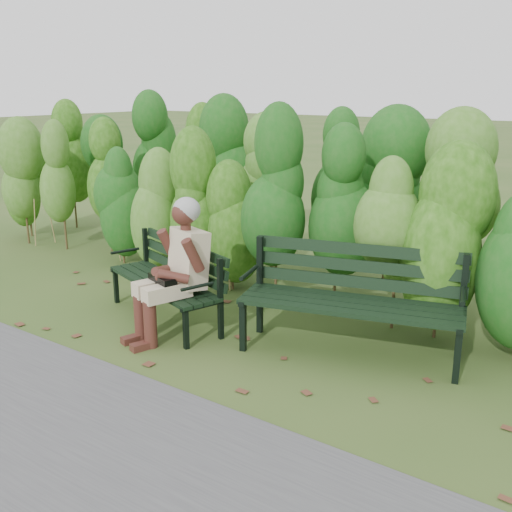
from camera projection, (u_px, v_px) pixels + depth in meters
The scene contains 7 objects.
ground at pixel (234, 344), 5.45m from camera, with size 80.00×80.00×0.00m, color #35541E.
footpath at pixel (21, 463), 3.71m from camera, with size 60.00×2.50×0.01m, color #474749.
hedge_band at pixel (335, 181), 6.57m from camera, with size 11.04×1.67×2.42m.
leaf_litter at pixel (253, 350), 5.31m from camera, with size 5.89×1.83×0.01m.
bench_left at pixel (170, 274), 5.95m from camera, with size 1.63×0.96×0.77m.
bench_right at pixel (353, 291), 5.16m from camera, with size 1.97×1.08×0.94m.
seated_woman at pixel (176, 262), 5.46m from camera, with size 0.61×0.86×1.30m.
Camera 1 is at (3.05, -4.00, 2.26)m, focal length 42.00 mm.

